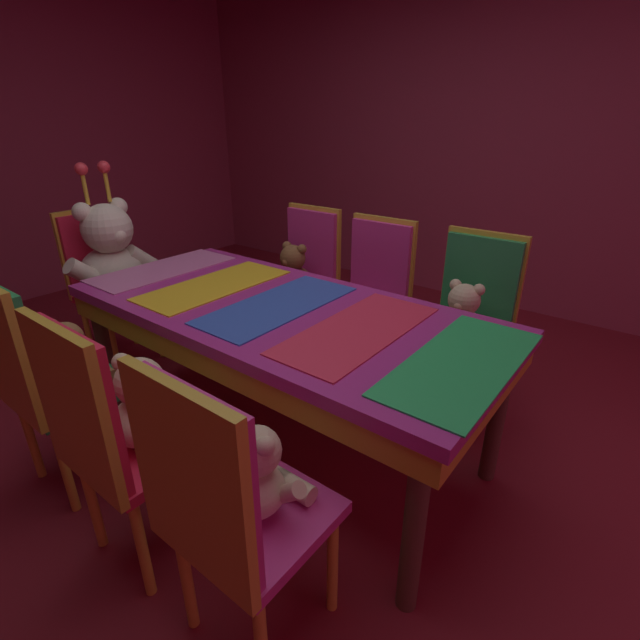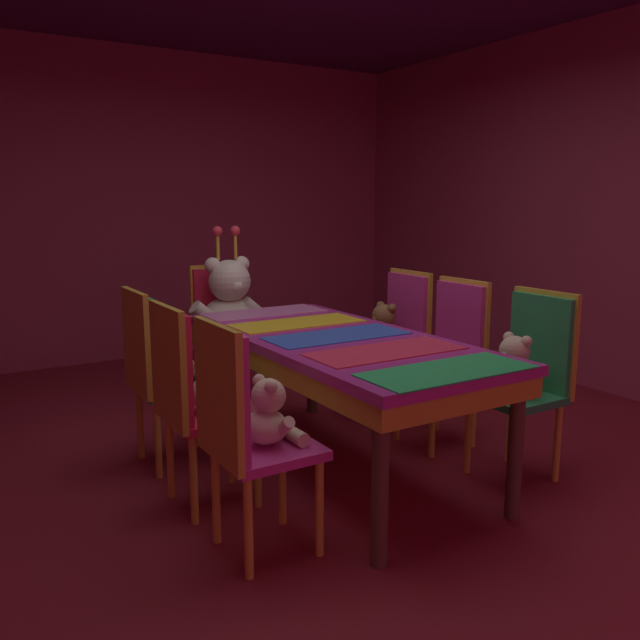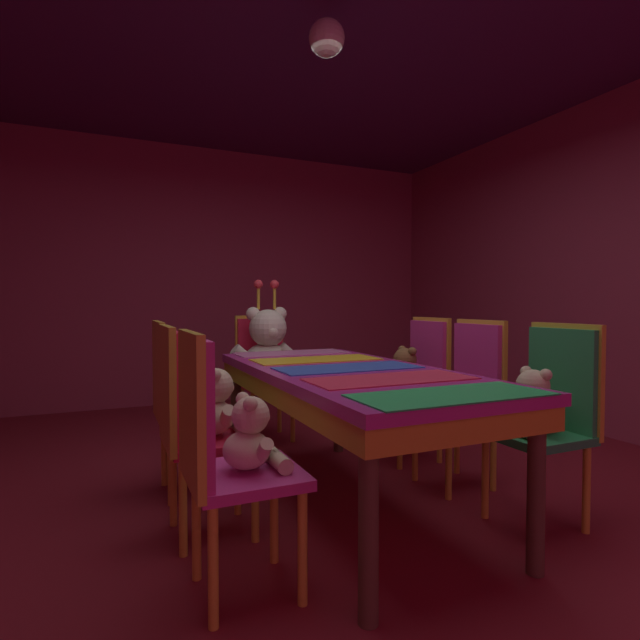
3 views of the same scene
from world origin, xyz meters
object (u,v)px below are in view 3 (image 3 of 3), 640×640
at_px(chair_left_2, 173,390).
at_px(chair_right_0, 554,402).
at_px(teddy_left_1, 217,406).
at_px(throne_chair, 262,363).
at_px(chair_left_0, 213,438).
at_px(chair_right_2, 422,373).
at_px(banquet_table, 348,385).
at_px(king_teddy_bear, 268,350).
at_px(teddy_left_2, 199,390).
at_px(teddy_left_0, 252,438).
at_px(teddy_right_0, 532,405).
at_px(chair_left_1, 185,410).
at_px(teddy_right_2, 404,374).
at_px(chair_right_1, 470,384).
at_px(pendant_light, 327,38).

xyz_separation_m(chair_left_2, chair_right_0, (1.68, -1.12, 0.00)).
bearing_deg(teddy_left_1, throne_chair, 65.83).
bearing_deg(chair_left_0, chair_right_2, 32.92).
bearing_deg(banquet_table, king_teddy_bear, 90.00).
bearing_deg(teddy_left_2, teddy_left_0, -89.98).
xyz_separation_m(teddy_left_0, teddy_right_0, (1.39, -0.03, 0.01)).
height_order(chair_left_1, king_teddy_bear, king_teddy_bear).
xyz_separation_m(chair_left_0, teddy_right_2, (1.54, 1.10, 0.00)).
bearing_deg(chair_right_2, teddy_right_0, 81.98).
height_order(chair_right_1, chair_right_2, same).
xyz_separation_m(teddy_left_1, king_teddy_bear, (0.70, 1.40, 0.12)).
distance_m(teddy_right_0, teddy_right_2, 1.12).
xyz_separation_m(chair_left_1, teddy_left_2, (0.17, 0.57, -0.01)).
bearing_deg(chair_left_0, throne_chair, 68.39).
xyz_separation_m(king_teddy_bear, pendant_light, (-0.04, -1.19, 1.83)).
distance_m(teddy_right_2, king_teddy_bear, 1.10).
distance_m(teddy_right_0, pendant_light, 2.23).
xyz_separation_m(teddy_left_1, chair_right_0, (1.55, -0.55, -0.00)).
xyz_separation_m(chair_left_2, teddy_right_2, (1.55, -0.00, 0.00)).
distance_m(teddy_left_2, chair_right_1, 1.61).
bearing_deg(teddy_left_0, chair_left_0, 180.00).
relative_size(banquet_table, pendant_light, 10.10).
distance_m(chair_left_0, chair_right_1, 1.75).
relative_size(chair_right_0, throne_chair, 1.00).
height_order(teddy_right_0, pendant_light, pendant_light).
bearing_deg(chair_right_0, chair_left_1, -17.93).
xyz_separation_m(chair_left_2, chair_right_1, (1.66, -0.54, 0.00)).
relative_size(chair_left_0, teddy_right_2, 2.84).
bearing_deg(chair_right_2, chair_right_0, 89.39).
relative_size(chair_left_0, chair_right_2, 1.00).
bearing_deg(throne_chair, teddy_left_2, -34.54).
bearing_deg(chair_right_2, chair_left_1, 18.41).
bearing_deg(teddy_left_2, chair_left_1, -106.09).
distance_m(teddy_left_2, teddy_right_0, 1.79).
height_order(banquet_table, teddy_left_0, same).
height_order(chair_left_0, teddy_right_2, chair_left_0).
height_order(chair_right_0, teddy_right_0, chair_right_0).
bearing_deg(teddy_left_0, throne_chair, 71.87).
xyz_separation_m(chair_right_1, pendant_light, (-0.87, 0.18, 1.95)).
xyz_separation_m(chair_right_0, teddy_right_0, (-0.15, -0.00, -0.00)).
relative_size(banquet_table, chair_right_1, 2.05).
bearing_deg(teddy_left_2, chair_right_2, -0.08).
bearing_deg(chair_left_2, teddy_right_2, -0.08).
distance_m(chair_left_2, chair_right_0, 2.02).
relative_size(chair_left_1, chair_right_0, 1.00).
xyz_separation_m(teddy_right_0, king_teddy_bear, (-0.70, 1.95, 0.12)).
bearing_deg(chair_right_1, teddy_left_1, 1.33).
relative_size(banquet_table, throne_chair, 2.05).
height_order(chair_left_2, chair_right_2, same).
bearing_deg(teddy_right_2, throne_chair, -54.40).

